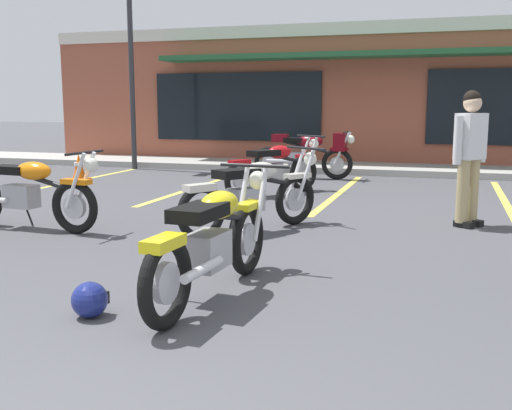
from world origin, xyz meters
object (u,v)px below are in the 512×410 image
at_px(motorcycle_blue_standard, 253,194).
at_px(motorcycle_green_cafe_racer, 27,192).
at_px(person_in_shorts_foreground, 470,150).
at_px(motorcycle_foreground_classic, 213,240).
at_px(parking_lot_lamp_post, 128,32).
at_px(motorcycle_silver_naked, 308,153).
at_px(helmet_on_pavement, 90,300).
at_px(traffic_cone, 79,167).
at_px(motorcycle_orange_scrambler, 274,168).

xyz_separation_m(motorcycle_blue_standard, motorcycle_green_cafe_racer, (-2.65, -0.67, 0.00)).
distance_m(motorcycle_green_cafe_racer, person_in_shorts_foreground, 5.42).
distance_m(motorcycle_foreground_classic, parking_lot_lamp_post, 10.30).
relative_size(motorcycle_silver_naked, motorcycle_green_cafe_racer, 1.00).
relative_size(motorcycle_green_cafe_racer, parking_lot_lamp_post, 0.44).
bearing_deg(motorcycle_silver_naked, parking_lot_lamp_post, 173.12).
bearing_deg(motorcycle_silver_naked, helmet_on_pavement, -87.69).
distance_m(traffic_cone, parking_lot_lamp_post, 3.57).
bearing_deg(motorcycle_green_cafe_racer, motorcycle_orange_scrambler, 59.98).
bearing_deg(motorcycle_foreground_classic, motorcycle_green_cafe_racer, 150.14).
distance_m(motorcycle_silver_naked, motorcycle_blue_standard, 5.43).
distance_m(motorcycle_blue_standard, motorcycle_orange_scrambler, 3.00).
relative_size(motorcycle_foreground_classic, person_in_shorts_foreground, 1.26).
xyz_separation_m(motorcycle_orange_scrambler, helmet_on_pavement, (0.36, -6.11, -0.33)).
distance_m(person_in_shorts_foreground, parking_lot_lamp_post, 9.02).
bearing_deg(person_in_shorts_foreground, helmet_on_pavement, -121.59).
relative_size(motorcycle_orange_scrambler, person_in_shorts_foreground, 1.12).
bearing_deg(parking_lot_lamp_post, traffic_cone, -90.95).
xyz_separation_m(person_in_shorts_foreground, traffic_cone, (-7.36, 2.68, -0.69)).
bearing_deg(motorcycle_foreground_classic, motorcycle_silver_naked, 97.38).
xyz_separation_m(motorcycle_silver_naked, traffic_cone, (-4.37, -1.59, -0.27)).
xyz_separation_m(motorcycle_foreground_classic, motorcycle_blue_standard, (-0.47, 2.46, 0.00)).
xyz_separation_m(person_in_shorts_foreground, helmet_on_pavement, (-2.64, -4.29, -0.82)).
xyz_separation_m(motorcycle_orange_scrambler, parking_lot_lamp_post, (-4.32, 2.98, 2.68)).
relative_size(motorcycle_blue_standard, motorcycle_orange_scrambler, 0.99).
bearing_deg(motorcycle_foreground_classic, motorcycle_blue_standard, 100.80).
height_order(motorcycle_blue_standard, helmet_on_pavement, motorcycle_blue_standard).
relative_size(motorcycle_orange_scrambler, helmet_on_pavement, 7.23).
bearing_deg(motorcycle_orange_scrambler, motorcycle_silver_naked, 89.60).
height_order(motorcycle_orange_scrambler, parking_lot_lamp_post, parking_lot_lamp_post).
distance_m(motorcycle_silver_naked, parking_lot_lamp_post, 5.09).
xyz_separation_m(motorcycle_orange_scrambler, traffic_cone, (-4.35, 0.87, -0.20)).
xyz_separation_m(traffic_cone, parking_lot_lamp_post, (0.04, 2.11, 2.88)).
distance_m(motorcycle_blue_standard, person_in_shorts_foreground, 2.73).
relative_size(motorcycle_foreground_classic, parking_lot_lamp_post, 0.44).
bearing_deg(helmet_on_pavement, person_in_shorts_foreground, 58.41).
distance_m(person_in_shorts_foreground, helmet_on_pavement, 5.11).
relative_size(motorcycle_blue_standard, parking_lot_lamp_post, 0.38).
relative_size(motorcycle_blue_standard, motorcycle_green_cafe_racer, 0.88).
distance_m(motorcycle_silver_naked, traffic_cone, 4.66).
bearing_deg(motorcycle_blue_standard, parking_lot_lamp_post, 129.49).
height_order(motorcycle_blue_standard, motorcycle_green_cafe_racer, same).
relative_size(motorcycle_silver_naked, traffic_cone, 3.97).
height_order(motorcycle_silver_naked, person_in_shorts_foreground, person_in_shorts_foreground).
distance_m(motorcycle_orange_scrambler, person_in_shorts_foreground, 3.54).
distance_m(motorcycle_foreground_classic, motorcycle_orange_scrambler, 5.50).
distance_m(motorcycle_blue_standard, traffic_cone, 6.23).
height_order(motorcycle_foreground_classic, helmet_on_pavement, motorcycle_foreground_classic).
xyz_separation_m(motorcycle_foreground_classic, motorcycle_green_cafe_racer, (-3.12, 1.79, 0.00)).
xyz_separation_m(motorcycle_green_cafe_racer, traffic_cone, (-2.26, 4.48, -0.20)).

